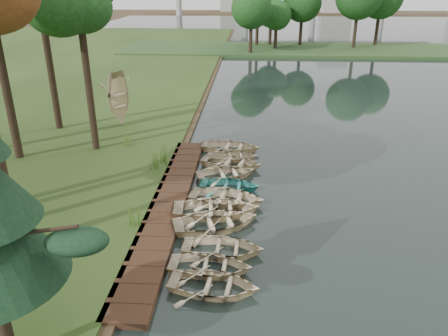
# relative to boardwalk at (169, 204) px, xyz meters

# --- Properties ---
(ground) EXTENTS (300.00, 300.00, 0.00)m
(ground) POSITION_rel_boardwalk_xyz_m (1.60, 0.00, -0.15)
(ground) COLOR #3D2F1D
(boardwalk) EXTENTS (1.60, 16.00, 0.30)m
(boardwalk) POSITION_rel_boardwalk_xyz_m (0.00, 0.00, 0.00)
(boardwalk) COLOR #372215
(boardwalk) RESTS_ON ground
(peninsula) EXTENTS (50.00, 14.00, 0.45)m
(peninsula) POSITION_rel_boardwalk_xyz_m (9.60, 50.00, 0.08)
(peninsula) COLOR #2A471F
(peninsula) RESTS_ON ground
(far_trees) EXTENTS (45.60, 5.60, 8.80)m
(far_trees) POSITION_rel_boardwalk_xyz_m (6.27, 50.00, 6.28)
(far_trees) COLOR black
(far_trees) RESTS_ON peninsula
(rowboat_0) EXTENTS (3.43, 2.65, 0.66)m
(rowboat_0) POSITION_rel_boardwalk_xyz_m (2.63, -6.03, 0.23)
(rowboat_0) COLOR beige
(rowboat_0) RESTS_ON water
(rowboat_1) EXTENTS (3.22, 2.38, 0.64)m
(rowboat_1) POSITION_rel_boardwalk_xyz_m (2.42, -4.96, 0.22)
(rowboat_1) COLOR beige
(rowboat_1) RESTS_ON water
(rowboat_2) EXTENTS (3.31, 2.43, 0.66)m
(rowboat_2) POSITION_rel_boardwalk_xyz_m (2.80, -3.79, 0.23)
(rowboat_2) COLOR beige
(rowboat_2) RESTS_ON water
(rowboat_3) EXTENTS (4.34, 3.66, 0.77)m
(rowboat_3) POSITION_rel_boardwalk_xyz_m (2.39, -1.89, 0.28)
(rowboat_3) COLOR beige
(rowboat_3) RESTS_ON water
(rowboat_4) EXTENTS (4.16, 3.14, 0.81)m
(rowboat_4) POSITION_rel_boardwalk_xyz_m (2.31, -0.78, 0.31)
(rowboat_4) COLOR beige
(rowboat_4) RESTS_ON water
(rowboat_5) EXTENTS (4.01, 3.16, 0.75)m
(rowboat_5) POSITION_rel_boardwalk_xyz_m (2.71, 0.39, 0.28)
(rowboat_5) COLOR beige
(rowboat_5) RESTS_ON water
(rowboat_6) EXTENTS (3.20, 2.38, 0.63)m
(rowboat_6) POSITION_rel_boardwalk_xyz_m (2.78, 1.86, 0.22)
(rowboat_6) COLOR teal
(rowboat_6) RESTS_ON water
(rowboat_7) EXTENTS (3.75, 3.16, 0.66)m
(rowboat_7) POSITION_rel_boardwalk_xyz_m (2.52, 3.32, 0.23)
(rowboat_7) COLOR beige
(rowboat_7) RESTS_ON water
(rowboat_8) EXTENTS (4.06, 3.36, 0.73)m
(rowboat_8) POSITION_rel_boardwalk_xyz_m (2.73, 4.82, 0.26)
(rowboat_8) COLOR beige
(rowboat_8) RESTS_ON water
(rowboat_9) EXTENTS (3.09, 2.27, 0.62)m
(rowboat_9) POSITION_rel_boardwalk_xyz_m (2.76, 5.87, 0.21)
(rowboat_9) COLOR beige
(rowboat_9) RESTS_ON water
(rowboat_10) EXTENTS (3.97, 3.07, 0.76)m
(rowboat_10) POSITION_rel_boardwalk_xyz_m (2.57, 7.32, 0.28)
(rowboat_10) COLOR beige
(rowboat_10) RESTS_ON water
(stored_rowboat) EXTENTS (4.66, 4.26, 0.79)m
(stored_rowboat) POSITION_rel_boardwalk_xyz_m (-5.51, 11.50, 0.54)
(stored_rowboat) COLOR beige
(stored_rowboat) RESTS_ON bank
(tree_4) EXTENTS (3.89, 3.89, 10.34)m
(tree_4) POSITION_rel_boardwalk_xyz_m (-5.69, 6.62, 8.72)
(tree_4) COLOR black
(tree_4) RESTS_ON bank
(reeds_0) EXTENTS (0.60, 0.60, 1.04)m
(reeds_0) POSITION_rel_boardwalk_xyz_m (-1.00, -2.24, 0.67)
(reeds_0) COLOR #3F661E
(reeds_0) RESTS_ON bank
(reeds_1) EXTENTS (0.60, 0.60, 1.03)m
(reeds_1) POSITION_rel_boardwalk_xyz_m (-1.39, 3.81, 0.66)
(reeds_1) COLOR #3F661E
(reeds_1) RESTS_ON bank
(reeds_2) EXTENTS (0.60, 0.60, 1.00)m
(reeds_2) POSITION_rel_boardwalk_xyz_m (-3.86, 7.19, 0.65)
(reeds_2) COLOR #3F661E
(reeds_2) RESTS_ON bank
(reeds_3) EXTENTS (0.60, 0.60, 1.13)m
(reeds_3) POSITION_rel_boardwalk_xyz_m (-1.00, 4.62, 0.72)
(reeds_3) COLOR #3F661E
(reeds_3) RESTS_ON bank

